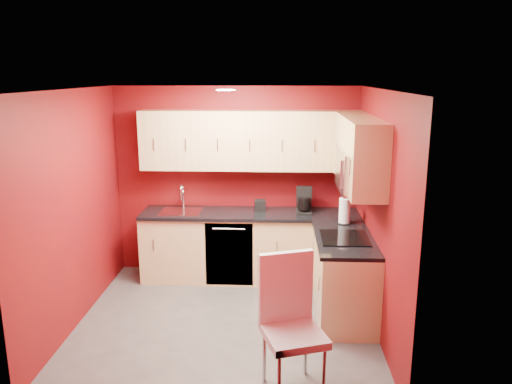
# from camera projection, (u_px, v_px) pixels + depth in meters

# --- Properties ---
(floor) EXTENTS (3.20, 3.20, 0.00)m
(floor) POSITION_uv_depth(u_px,v_px,m) (226.00, 321.00, 5.48)
(floor) COLOR #504D4B
(floor) RESTS_ON ground
(ceiling) EXTENTS (3.20, 3.20, 0.00)m
(ceiling) POSITION_uv_depth(u_px,v_px,m) (223.00, 89.00, 4.90)
(ceiling) COLOR white
(ceiling) RESTS_ON wall_back
(wall_back) EXTENTS (3.20, 0.00, 3.20)m
(wall_back) POSITION_uv_depth(u_px,v_px,m) (236.00, 181.00, 6.65)
(wall_back) COLOR #680B09
(wall_back) RESTS_ON floor
(wall_front) EXTENTS (3.20, 0.00, 3.20)m
(wall_front) POSITION_uv_depth(u_px,v_px,m) (203.00, 266.00, 3.73)
(wall_front) COLOR #680B09
(wall_front) RESTS_ON floor
(wall_left) EXTENTS (0.00, 3.00, 3.00)m
(wall_left) POSITION_uv_depth(u_px,v_px,m) (74.00, 210.00, 5.26)
(wall_left) COLOR #680B09
(wall_left) RESTS_ON floor
(wall_right) EXTENTS (0.00, 3.00, 3.00)m
(wall_right) POSITION_uv_depth(u_px,v_px,m) (379.00, 214.00, 5.12)
(wall_right) COLOR #680B09
(wall_right) RESTS_ON floor
(base_cabinets_back) EXTENTS (2.80, 0.60, 0.87)m
(base_cabinets_back) POSITION_uv_depth(u_px,v_px,m) (250.00, 247.00, 6.54)
(base_cabinets_back) COLOR tan
(base_cabinets_back) RESTS_ON floor
(base_cabinets_right) EXTENTS (0.60, 1.30, 0.87)m
(base_cabinets_right) POSITION_uv_depth(u_px,v_px,m) (344.00, 277.00, 5.57)
(base_cabinets_right) COLOR tan
(base_cabinets_right) RESTS_ON floor
(countertop_back) EXTENTS (2.80, 0.63, 0.04)m
(countertop_back) POSITION_uv_depth(u_px,v_px,m) (250.00, 214.00, 6.42)
(countertop_back) COLOR black
(countertop_back) RESTS_ON base_cabinets_back
(countertop_right) EXTENTS (0.63, 1.27, 0.04)m
(countertop_right) POSITION_uv_depth(u_px,v_px,m) (344.00, 239.00, 5.45)
(countertop_right) COLOR black
(countertop_right) RESTS_ON base_cabinets_right
(upper_cabinets_back) EXTENTS (2.80, 0.35, 0.75)m
(upper_cabinets_back) POSITION_uv_depth(u_px,v_px,m) (251.00, 140.00, 6.34)
(upper_cabinets_back) COLOR tan
(upper_cabinets_back) RESTS_ON wall_back
(upper_cabinets_right) EXTENTS (0.35, 1.55, 0.75)m
(upper_cabinets_right) POSITION_uv_depth(u_px,v_px,m) (359.00, 146.00, 5.41)
(upper_cabinets_right) COLOR tan
(upper_cabinets_right) RESTS_ON wall_right
(microwave) EXTENTS (0.42, 0.76, 0.42)m
(microwave) POSITION_uv_depth(u_px,v_px,m) (358.00, 171.00, 5.23)
(microwave) COLOR silver
(microwave) RESTS_ON upper_cabinets_right
(cooktop) EXTENTS (0.50, 0.55, 0.01)m
(cooktop) POSITION_uv_depth(u_px,v_px,m) (344.00, 238.00, 5.41)
(cooktop) COLOR black
(cooktop) RESTS_ON countertop_right
(sink) EXTENTS (0.52, 0.42, 0.35)m
(sink) POSITION_uv_depth(u_px,v_px,m) (181.00, 209.00, 6.46)
(sink) COLOR silver
(sink) RESTS_ON countertop_back
(dishwasher_front) EXTENTS (0.60, 0.02, 0.82)m
(dishwasher_front) POSITION_uv_depth(u_px,v_px,m) (229.00, 254.00, 6.27)
(dishwasher_front) COLOR black
(dishwasher_front) RESTS_ON base_cabinets_back
(downlight) EXTENTS (0.20, 0.20, 0.01)m
(downlight) POSITION_uv_depth(u_px,v_px,m) (226.00, 90.00, 5.20)
(downlight) COLOR white
(downlight) RESTS_ON ceiling
(coffee_maker) EXTENTS (0.21, 0.27, 0.33)m
(coffee_maker) POSITION_uv_depth(u_px,v_px,m) (304.00, 201.00, 6.35)
(coffee_maker) COLOR black
(coffee_maker) RESTS_ON countertop_back
(napkin_holder) EXTENTS (0.15, 0.15, 0.15)m
(napkin_holder) POSITION_uv_depth(u_px,v_px,m) (260.00, 206.00, 6.46)
(napkin_holder) COLOR black
(napkin_holder) RESTS_ON countertop_back
(paper_towel) EXTENTS (0.19, 0.19, 0.31)m
(paper_towel) POSITION_uv_depth(u_px,v_px,m) (345.00, 211.00, 5.91)
(paper_towel) COLOR silver
(paper_towel) RESTS_ON countertop_right
(dining_chair) EXTENTS (0.61, 0.63, 1.18)m
(dining_chair) POSITION_uv_depth(u_px,v_px,m) (294.00, 328.00, 4.15)
(dining_chair) COLOR silver
(dining_chair) RESTS_ON floor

